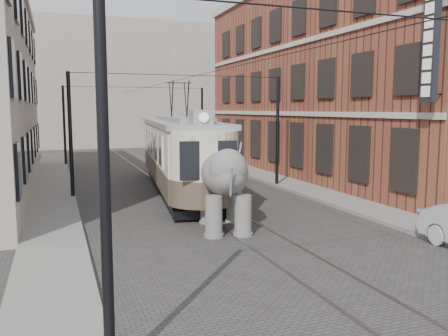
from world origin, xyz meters
name	(u,v)px	position (x,y,z in m)	size (l,w,h in m)	color
ground	(226,216)	(0.00, 0.00, 0.00)	(120.00, 120.00, 0.00)	#3D3B39
tram_rails	(226,216)	(0.00, 0.00, 0.01)	(1.54, 80.00, 0.02)	slate
sidewalk_right	(353,204)	(6.00, 0.00, 0.07)	(2.00, 60.00, 0.15)	slate
sidewalk_left	(53,228)	(-6.50, 0.00, 0.07)	(2.00, 60.00, 0.15)	slate
brick_building	(339,82)	(11.00, 9.00, 6.00)	(8.00, 26.00, 12.00)	brown
distant_block	(110,86)	(0.00, 40.00, 7.00)	(28.00, 10.00, 14.00)	gray
catenary	(187,135)	(-0.20, 5.00, 3.00)	(11.00, 30.20, 6.00)	black
tram	(180,137)	(-0.22, 6.40, 2.82)	(2.93, 14.21, 5.64)	beige
elephant	(224,186)	(-0.72, -1.85, 1.55)	(2.78, 5.05, 3.09)	#605D59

